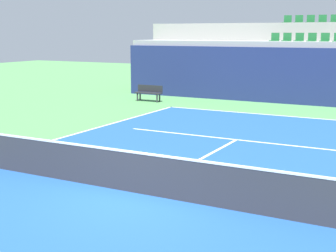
# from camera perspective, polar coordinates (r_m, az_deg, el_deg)

# --- Properties ---
(ground_plane) EXTENTS (80.00, 80.00, 0.00)m
(ground_plane) POSITION_cam_1_polar(r_m,az_deg,el_deg) (11.27, -3.57, -7.82)
(ground_plane) COLOR #4C8C4C
(court_surface) EXTENTS (11.00, 24.00, 0.01)m
(court_surface) POSITION_cam_1_polar(r_m,az_deg,el_deg) (11.27, -3.57, -7.80)
(court_surface) COLOR #1E4C99
(court_surface) RESTS_ON ground_plane
(baseline_far) EXTENTS (11.00, 0.10, 0.00)m
(baseline_far) POSITION_cam_1_polar(r_m,az_deg,el_deg) (22.06, 12.98, 1.17)
(baseline_far) COLOR white
(baseline_far) RESTS_ON court_surface
(service_line_far) EXTENTS (8.26, 0.10, 0.00)m
(service_line_far) POSITION_cam_1_polar(r_m,az_deg,el_deg) (16.85, 7.95, -1.58)
(service_line_far) COLOR white
(service_line_far) RESTS_ON court_surface
(centre_service_line) EXTENTS (0.10, 6.40, 0.00)m
(centre_service_line) POSITION_cam_1_polar(r_m,az_deg,el_deg) (13.97, 3.36, -4.08)
(centre_service_line) COLOR white
(centre_service_line) RESTS_ON court_surface
(back_wall) EXTENTS (20.27, 0.30, 2.85)m
(back_wall) POSITION_cam_1_polar(r_m,az_deg,el_deg) (25.62, 15.43, 5.55)
(back_wall) COLOR navy
(back_wall) RESTS_ON ground_plane
(stands_tier_lower) EXTENTS (20.27, 2.40, 3.14)m
(stands_tier_lower) POSITION_cam_1_polar(r_m,az_deg,el_deg) (26.93, 16.10, 6.07)
(stands_tier_lower) COLOR #9E9E99
(stands_tier_lower) RESTS_ON ground_plane
(stands_tier_upper) EXTENTS (20.27, 2.40, 4.13)m
(stands_tier_upper) POSITION_cam_1_polar(r_m,az_deg,el_deg) (29.24, 17.16, 7.32)
(stands_tier_upper) COLOR #9E9E99
(stands_tier_upper) RESTS_ON ground_plane
(seating_row_lower) EXTENTS (4.36, 0.44, 0.44)m
(seating_row_lower) POSITION_cam_1_polar(r_m,az_deg,el_deg) (26.95, 16.33, 9.67)
(seating_row_lower) COLOR #1E6633
(seating_row_lower) RESTS_ON stands_tier_lower
(seating_row_upper) EXTENTS (4.36, 0.44, 0.44)m
(seating_row_upper) POSITION_cam_1_polar(r_m,az_deg,el_deg) (29.30, 17.44, 11.61)
(seating_row_upper) COLOR #1E6633
(seating_row_upper) RESTS_ON stands_tier_upper
(tennis_net) EXTENTS (11.08, 0.08, 1.07)m
(tennis_net) POSITION_cam_1_polar(r_m,az_deg,el_deg) (11.12, -3.60, -5.34)
(tennis_net) COLOR black
(tennis_net) RESTS_ON court_surface
(player_bench) EXTENTS (1.50, 0.40, 0.85)m
(player_bench) POSITION_cam_1_polar(r_m,az_deg,el_deg) (26.09, -2.21, 3.99)
(player_bench) COLOR #232328
(player_bench) RESTS_ON ground_plane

